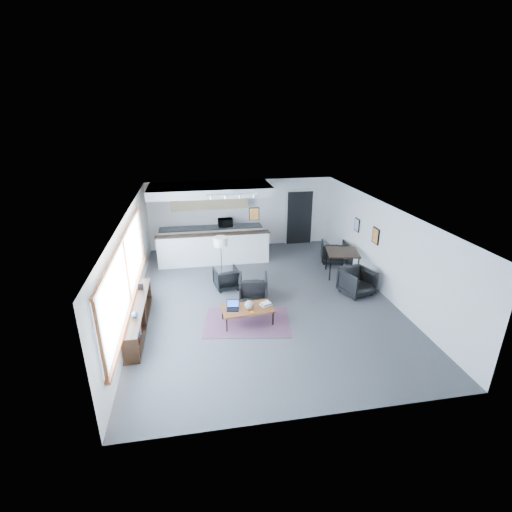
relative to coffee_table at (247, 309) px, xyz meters
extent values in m
cube|color=#47474A|center=(0.64, 1.22, -0.39)|extent=(7.00, 9.00, 0.01)
cube|color=white|center=(0.64, 1.22, 2.22)|extent=(7.00, 9.00, 0.01)
cube|color=silver|center=(0.64, 5.72, 0.92)|extent=(7.00, 0.01, 2.60)
cube|color=silver|center=(0.64, -3.29, 0.92)|extent=(7.00, 0.01, 2.60)
cube|color=silver|center=(-2.86, 1.22, 0.92)|extent=(0.01, 9.00, 2.60)
cube|color=silver|center=(4.15, 1.22, 0.92)|extent=(0.01, 9.00, 2.60)
cube|color=#8CBFFF|center=(-2.83, 0.32, 1.12)|extent=(0.02, 5.80, 1.55)
cube|color=brown|center=(-2.80, 0.32, 0.32)|extent=(0.10, 5.95, 0.06)
cube|color=brown|center=(-2.81, 0.32, 1.92)|extent=(0.06, 5.95, 0.06)
cube|color=brown|center=(-2.81, -2.58, 1.12)|extent=(0.06, 0.06, 1.60)
cube|color=brown|center=(-2.81, 0.32, 1.12)|extent=(0.06, 0.06, 1.60)
cube|color=brown|center=(-2.81, 3.22, 1.12)|extent=(0.06, 0.06, 1.60)
cube|color=black|center=(-2.66, 0.22, 0.24)|extent=(0.35, 3.00, 0.05)
cube|color=black|center=(-2.66, 0.22, -0.33)|extent=(0.35, 3.00, 0.05)
cube|color=black|center=(-2.66, -1.23, -0.05)|extent=(0.33, 0.04, 0.55)
cube|color=black|center=(-2.66, 0.22, -0.05)|extent=(0.33, 0.04, 0.55)
cube|color=black|center=(-2.66, 1.67, -0.05)|extent=(0.33, 0.04, 0.55)
cube|color=#3359A5|center=(-2.66, -1.08, -0.21)|extent=(0.18, 0.04, 0.20)
cube|color=silver|center=(-2.66, -0.91, -0.20)|extent=(0.18, 0.04, 0.22)
cube|color=maroon|center=(-2.66, -0.74, -0.19)|extent=(0.18, 0.04, 0.24)
cube|color=black|center=(-2.66, -0.57, -0.21)|extent=(0.18, 0.04, 0.20)
cube|color=#3359A5|center=(-2.66, -0.40, -0.20)|extent=(0.18, 0.04, 0.22)
cube|color=silver|center=(-2.66, -0.23, -0.19)|extent=(0.18, 0.04, 0.24)
cube|color=maroon|center=(-2.66, -0.06, -0.21)|extent=(0.18, 0.04, 0.20)
cube|color=black|center=(-2.66, 0.11, -0.20)|extent=(0.18, 0.04, 0.22)
cube|color=#3359A5|center=(-2.66, 0.28, -0.19)|extent=(0.18, 0.03, 0.24)
cube|color=silver|center=(-2.66, 0.45, -0.21)|extent=(0.18, 0.03, 0.20)
cube|color=maroon|center=(-2.66, 0.62, -0.20)|extent=(0.18, 0.03, 0.22)
cube|color=black|center=(-2.66, 0.79, -0.19)|extent=(0.18, 0.04, 0.24)
cube|color=black|center=(-2.66, 1.02, 0.35)|extent=(0.14, 0.02, 0.18)
sphere|color=#264C99|center=(-2.64, -0.38, 0.33)|extent=(0.14, 0.14, 0.14)
cube|color=white|center=(-0.56, 3.92, 0.17)|extent=(3.80, 0.25, 1.10)
cube|color=black|center=(-0.56, 3.92, 0.73)|extent=(3.85, 0.32, 0.04)
cube|color=white|center=(-0.56, 5.37, 0.07)|extent=(3.80, 0.60, 0.90)
cube|color=#2D2D2D|center=(-0.56, 5.37, 0.53)|extent=(3.82, 0.62, 0.04)
cube|color=tan|center=(-0.56, 5.52, 1.57)|extent=(2.80, 0.35, 0.70)
cube|color=white|center=(-0.56, 4.82, 2.07)|extent=(4.20, 1.80, 0.30)
cube|color=black|center=(0.84, 3.93, 1.37)|extent=(0.35, 0.03, 0.45)
cube|color=orange|center=(0.84, 3.91, 1.37)|extent=(0.30, 0.01, 0.40)
cube|color=black|center=(2.94, 5.64, 0.67)|extent=(1.00, 0.12, 2.10)
cube|color=white|center=(2.42, 5.65, 0.67)|extent=(0.06, 0.10, 2.10)
cube|color=white|center=(3.46, 5.65, 0.67)|extent=(0.06, 0.10, 2.10)
cube|color=white|center=(2.94, 5.65, 1.74)|extent=(1.10, 0.10, 0.06)
cube|color=silver|center=(0.04, 3.42, 2.18)|extent=(1.60, 0.04, 0.04)
cylinder|color=silver|center=(-0.61, 3.42, 2.10)|extent=(0.07, 0.07, 0.09)
cylinder|color=silver|center=(-0.16, 3.42, 2.10)|extent=(0.07, 0.07, 0.09)
cylinder|color=silver|center=(0.29, 3.42, 2.10)|extent=(0.07, 0.07, 0.09)
cylinder|color=silver|center=(0.74, 3.42, 2.10)|extent=(0.07, 0.07, 0.09)
cube|color=black|center=(4.11, 1.62, 1.17)|extent=(0.03, 0.38, 0.48)
cube|color=orange|center=(4.10, 1.62, 1.17)|extent=(0.00, 0.32, 0.42)
cube|color=black|center=(4.11, 2.92, 1.12)|extent=(0.03, 0.34, 0.44)
cube|color=#859FC5|center=(4.10, 2.92, 1.12)|extent=(0.00, 0.28, 0.38)
cube|color=#543042|center=(0.00, 0.00, -0.38)|extent=(2.35, 1.78, 0.01)
cube|color=brown|center=(0.00, 0.00, 0.01)|extent=(1.32, 0.80, 0.05)
cube|color=black|center=(-0.56, -0.34, -0.20)|extent=(0.03, 0.03, 0.37)
cube|color=black|center=(-0.61, 0.24, -0.20)|extent=(0.03, 0.03, 0.37)
cube|color=black|center=(0.61, -0.24, -0.20)|extent=(0.03, 0.03, 0.37)
cube|color=black|center=(0.56, 0.34, -0.20)|extent=(0.03, 0.03, 0.37)
cube|color=black|center=(0.03, -0.29, -0.02)|extent=(1.21, 0.14, 0.03)
cube|color=black|center=(-0.03, 0.29, -0.02)|extent=(1.21, 0.14, 0.03)
cube|color=black|center=(-0.37, -0.02, 0.04)|extent=(0.33, 0.27, 0.02)
cube|color=black|center=(-0.35, 0.08, 0.15)|extent=(0.31, 0.10, 0.20)
cube|color=blue|center=(-0.35, 0.08, 0.15)|extent=(0.28, 0.09, 0.17)
sphere|color=gray|center=(0.05, -0.06, 0.15)|extent=(0.24, 0.24, 0.24)
cube|color=silver|center=(0.49, 0.06, 0.05)|extent=(0.33, 0.30, 0.03)
cube|color=#3359A5|center=(0.49, 0.06, 0.08)|extent=(0.30, 0.28, 0.03)
cube|color=silver|center=(0.49, 0.04, 0.10)|extent=(0.28, 0.25, 0.03)
cube|color=#E5590C|center=(0.08, -0.21, 0.03)|extent=(0.10, 0.10, 0.01)
imported|color=black|center=(-0.33, 2.03, -0.03)|extent=(0.78, 0.75, 0.71)
imported|color=black|center=(0.36, 1.23, 0.01)|extent=(0.88, 0.84, 0.80)
cylinder|color=black|center=(-0.42, 2.49, -0.37)|extent=(0.31, 0.31, 0.03)
cylinder|color=black|center=(-0.42, 2.49, 0.26)|extent=(0.03, 0.03, 1.25)
cylinder|color=#F5E6C9|center=(-0.42, 2.49, 0.96)|extent=(0.52, 0.52, 0.28)
cube|color=black|center=(3.44, 2.34, 0.41)|extent=(1.15, 1.15, 0.04)
cylinder|color=black|center=(2.93, 2.01, 0.00)|extent=(0.05, 0.05, 0.77)
cylinder|color=black|center=(3.11, 2.85, 0.00)|extent=(0.05, 0.05, 0.77)
cylinder|color=black|center=(3.77, 1.83, 0.00)|extent=(0.05, 0.05, 0.77)
cylinder|color=black|center=(3.95, 2.67, 0.00)|extent=(0.05, 0.05, 0.77)
imported|color=black|center=(3.37, 1.01, -0.02)|extent=(0.87, 0.84, 0.72)
imported|color=black|center=(3.58, 3.48, -0.04)|extent=(0.83, 0.80, 0.69)
imported|color=black|center=(-0.02, 5.37, 0.73)|extent=(0.54, 0.31, 0.36)
camera|label=1|loc=(-1.18, -8.05, 4.65)|focal=26.00mm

